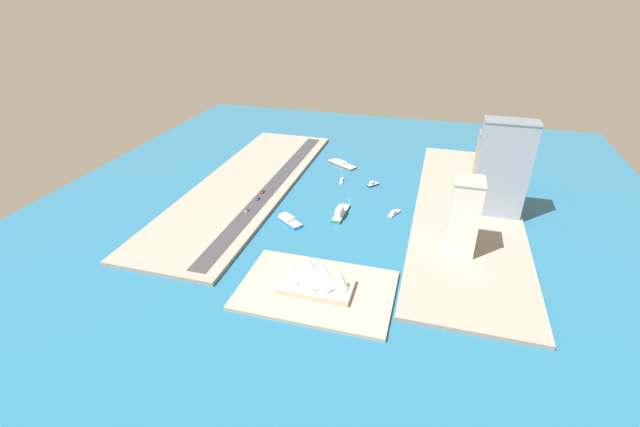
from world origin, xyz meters
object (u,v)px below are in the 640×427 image
at_px(catamaran_blue, 289,220).
at_px(yacht_sleek_gray, 394,213).
at_px(patrol_launch_navy, 373,184).
at_px(traffic_light_waterfront, 272,191).
at_px(hotel_broad_white, 464,216).
at_px(opera_landmark, 316,276).
at_px(barge_flat_brown, 342,164).
at_px(tower_tall_glass, 503,169).
at_px(hatchback_blue, 258,198).
at_px(sailboat_small_white, 342,180).
at_px(apartment_midrise_tan, 488,158).
at_px(pickup_red, 262,192).
at_px(ferry_green_doubledeck, 340,213).
at_px(sedan_silver, 247,210).

xyz_separation_m(catamaran_blue, yacht_sleek_gray, (-66.06, -29.73, -0.47)).
relative_size(patrol_launch_navy, traffic_light_waterfront, 1.52).
bearing_deg(hotel_broad_white, opera_landmark, 38.89).
xyz_separation_m(barge_flat_brown, tower_tall_glass, (-120.51, 59.14, 33.24)).
relative_size(tower_tall_glass, hatchback_blue, 13.14).
distance_m(hatchback_blue, traffic_light_waterfront, 12.01).
xyz_separation_m(sailboat_small_white, patrol_launch_navy, (-25.32, 1.07, 0.31)).
xyz_separation_m(catamaran_blue, opera_landmark, (-37.33, 64.50, 8.32)).
xyz_separation_m(apartment_midrise_tan, pickup_red, (159.27, 66.70, -18.67)).
height_order(sailboat_small_white, traffic_light_waterfront, sailboat_small_white).
distance_m(apartment_midrise_tan, hatchback_blue, 177.35).
distance_m(ferry_green_doubledeck, opera_landmark, 83.20).
xyz_separation_m(hotel_broad_white, apartment_midrise_tan, (-18.99, -106.42, -2.87)).
bearing_deg(pickup_red, hatchback_blue, 95.67).
bearing_deg(pickup_red, ferry_green_doubledeck, 167.35).
relative_size(patrol_launch_navy, sedan_silver, 2.17).
height_order(yacht_sleek_gray, opera_landmark, opera_landmark).
relative_size(catamaran_blue, apartment_midrise_tan, 0.51).
xyz_separation_m(sailboat_small_white, ferry_green_doubledeck, (-12.08, 55.19, 1.55)).
relative_size(sailboat_small_white, apartment_midrise_tan, 0.32).
height_order(yacht_sleek_gray, patrol_launch_navy, patrol_launch_navy).
bearing_deg(traffic_light_waterfront, sedan_silver, 71.90).
distance_m(yacht_sleek_gray, hatchback_blue, 97.57).
distance_m(hotel_broad_white, opera_landmark, 92.12).
distance_m(hotel_broad_white, traffic_light_waterfront, 136.63).
height_order(tower_tall_glass, pickup_red, tower_tall_glass).
relative_size(barge_flat_brown, apartment_midrise_tan, 0.72).
relative_size(pickup_red, sedan_silver, 0.96).
xyz_separation_m(pickup_red, hatchback_blue, (-1.13, 11.39, -0.03)).
distance_m(barge_flat_brown, opera_landmark, 173.52).
height_order(sailboat_small_white, ferry_green_doubledeck, sailboat_small_white).
distance_m(tower_tall_glass, opera_landmark, 148.34).
relative_size(pickup_red, traffic_light_waterfront, 0.67).
xyz_separation_m(barge_flat_brown, patrol_launch_navy, (-33.29, 34.52, 0.11)).
relative_size(yacht_sleek_gray, patrol_launch_navy, 1.36).
bearing_deg(barge_flat_brown, opera_landmark, 98.80).
height_order(sailboat_small_white, tower_tall_glass, tower_tall_glass).
bearing_deg(yacht_sleek_gray, apartment_midrise_tan, -131.38).
relative_size(barge_flat_brown, catamaran_blue, 1.40).
distance_m(catamaran_blue, sailboat_small_white, 75.68).
distance_m(sailboat_small_white, opera_landmark, 139.34).
bearing_deg(apartment_midrise_tan, pickup_red, 22.72).
bearing_deg(tower_tall_glass, hatchback_blue, 9.35).
xyz_separation_m(yacht_sleek_gray, sailboat_small_white, (47.27, -43.58, -0.14)).
xyz_separation_m(ferry_green_doubledeck, hatchback_blue, (61.95, -2.76, 0.93)).
relative_size(sailboat_small_white, pickup_red, 2.88).
bearing_deg(ferry_green_doubledeck, apartment_midrise_tan, -139.95).
bearing_deg(pickup_red, apartment_midrise_tan, -157.28).
height_order(ferry_green_doubledeck, hatchback_blue, ferry_green_doubledeck).
bearing_deg(barge_flat_brown, hatchback_blue, 64.00).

